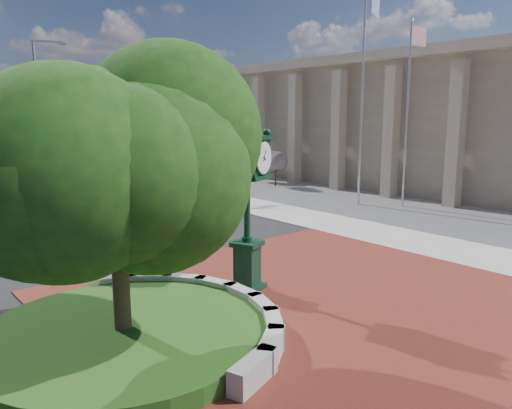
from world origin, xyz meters
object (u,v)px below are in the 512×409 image
object	(u,v)px
flagpole_a	(407,113)
flagpole_b	(362,95)
street_lamp_near	(41,100)
post_clock	(247,194)

from	to	relation	value
flagpole_a	flagpole_b	distance (m)	2.50
street_lamp_near	flagpole_b	bearing A→B (deg)	-65.39
post_clock	street_lamp_near	world-z (taller)	street_lamp_near
flagpole_a	street_lamp_near	xyz separation A→B (m)	(-11.12, 23.34, 1.01)
post_clock	flagpole_a	distance (m)	15.30
flagpole_b	street_lamp_near	world-z (taller)	flagpole_b
post_clock	flagpole_b	world-z (taller)	flagpole_b
post_clock	street_lamp_near	bearing A→B (deg)	83.35
post_clock	flagpole_a	size ratio (longest dim) A/B	0.52
post_clock	flagpole_b	xyz separation A→B (m)	(13.08, 6.62, 3.12)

